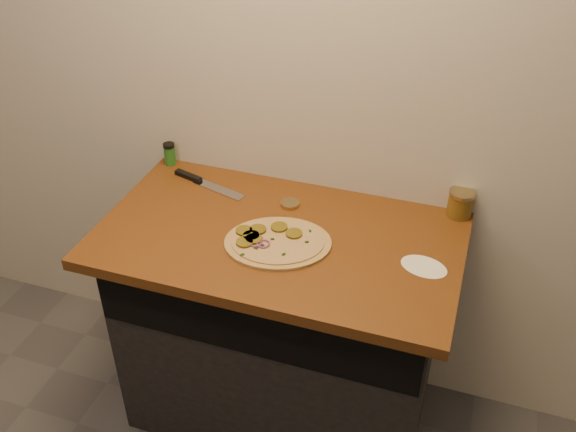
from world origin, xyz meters
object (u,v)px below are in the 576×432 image
(salsa_jar, at_px, (460,203))
(pizza, at_px, (276,242))
(spice_shaker, at_px, (170,154))
(chefs_knife, at_px, (203,182))

(salsa_jar, bearing_deg, pizza, -146.74)
(salsa_jar, xyz_separation_m, spice_shaker, (-1.10, -0.00, -0.00))
(chefs_knife, height_order, spice_shaker, spice_shaker)
(spice_shaker, bearing_deg, salsa_jar, 0.18)
(chefs_knife, xyz_separation_m, salsa_jar, (0.92, 0.10, 0.04))
(pizza, height_order, chefs_knife, pizza)
(salsa_jar, bearing_deg, chefs_knife, -174.06)
(pizza, height_order, spice_shaker, spice_shaker)
(salsa_jar, height_order, spice_shaker, salsa_jar)
(pizza, relative_size, salsa_jar, 4.43)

